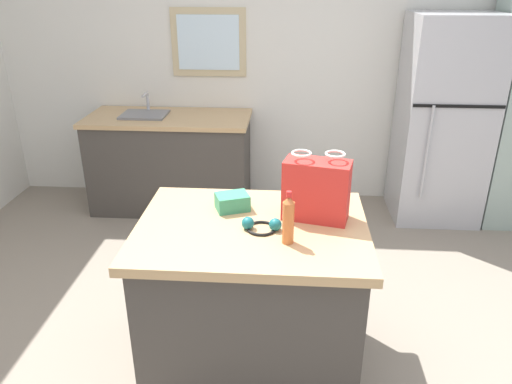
% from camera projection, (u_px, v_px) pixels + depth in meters
% --- Properties ---
extents(ground, '(6.57, 6.57, 0.00)m').
position_uv_depth(ground, '(276.00, 373.00, 2.73)').
color(ground, gray).
extents(back_wall, '(5.48, 0.13, 2.78)m').
position_uv_depth(back_wall, '(286.00, 53.00, 4.47)').
color(back_wall, silver).
rests_on(back_wall, ground).
extents(kitchen_island, '(1.17, 0.89, 0.88)m').
position_uv_depth(kitchen_island, '(252.00, 296.00, 2.64)').
color(kitchen_island, '#423D38').
rests_on(kitchen_island, ground).
extents(refrigerator, '(0.72, 0.69, 1.77)m').
position_uv_depth(refrigerator, '(443.00, 121.00, 4.22)').
color(refrigerator, '#B7B7BC').
rests_on(refrigerator, ground).
extents(sink_counter, '(1.47, 0.68, 1.07)m').
position_uv_depth(sink_counter, '(171.00, 161.00, 4.56)').
color(sink_counter, '#423D38').
rests_on(sink_counter, ground).
extents(shopping_bag, '(0.36, 0.23, 0.36)m').
position_uv_depth(shopping_bag, '(316.00, 190.00, 2.47)').
color(shopping_bag, red).
rests_on(shopping_bag, kitchen_island).
extents(small_box, '(0.20, 0.18, 0.09)m').
position_uv_depth(small_box, '(232.00, 202.00, 2.61)').
color(small_box, '#388E66').
rests_on(small_box, kitchen_island).
extents(bottle, '(0.06, 0.06, 0.26)m').
position_uv_depth(bottle, '(288.00, 220.00, 2.26)').
color(bottle, '#C66633').
rests_on(bottle, kitchen_island).
extents(ear_defenders, '(0.20, 0.16, 0.06)m').
position_uv_depth(ear_defenders, '(262.00, 226.00, 2.41)').
color(ear_defenders, black).
rests_on(ear_defenders, kitchen_island).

